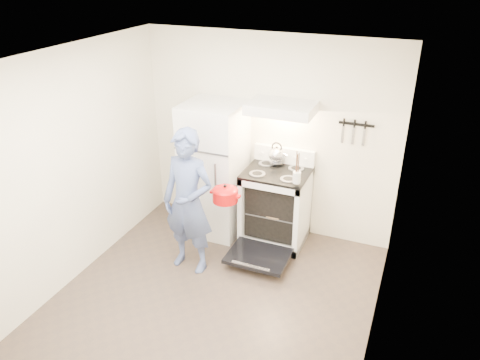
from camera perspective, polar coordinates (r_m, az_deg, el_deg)
name	(u,v)px	position (r m, az deg, el deg)	size (l,w,h in m)	color
floor	(208,307)	(5.01, -3.95, -15.19)	(3.60, 3.60, 0.00)	#4A3C31
back_wall	(268,136)	(5.81, 3.47, 5.34)	(3.20, 0.02, 2.50)	white
refrigerator	(215,169)	(5.87, -3.12, 1.33)	(0.70, 0.70, 1.70)	white
stove_body	(276,207)	(5.80, 4.35, -3.36)	(0.76, 0.65, 0.92)	white
cooktop	(277,173)	(5.58, 4.52, 0.90)	(0.76, 0.65, 0.03)	black
backsplash	(284,155)	(5.78, 5.44, 3.04)	(0.76, 0.07, 0.20)	white
oven_door	(258,256)	(5.50, 2.26, -9.23)	(0.70, 0.54, 0.04)	black
oven_rack	(275,209)	(5.81, 4.35, -3.53)	(0.60, 0.52, 0.01)	slate
range_hood	(281,108)	(5.37, 5.06, 8.73)	(0.76, 0.50, 0.12)	white
knife_strip	(356,124)	(5.47, 14.01, 6.61)	(0.40, 0.02, 0.03)	black
pizza_stone	(277,212)	(5.72, 4.49, -3.89)	(0.36, 0.36, 0.02)	olive
tea_kettle	(277,154)	(5.70, 4.48, 3.22)	(0.24, 0.20, 0.29)	silver
utensil_jar	(297,177)	(5.23, 6.93, 0.32)	(0.09, 0.09, 0.13)	silver
person	(188,202)	(5.14, -6.31, -2.72)	(0.61, 0.40, 1.67)	#3D487E
dutch_oven	(225,196)	(5.21, -1.82, -1.91)	(0.36, 0.29, 0.23)	red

